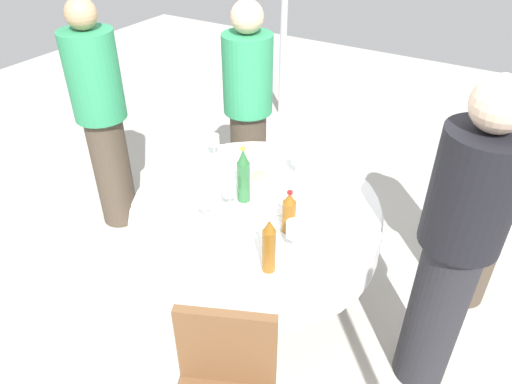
{
  "coord_description": "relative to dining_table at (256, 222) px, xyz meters",
  "views": [
    {
      "loc": [
        -1.79,
        -1.09,
        2.24
      ],
      "look_at": [
        0.0,
        0.0,
        0.8
      ],
      "focal_mm": 33.35,
      "sensor_mm": 36.0,
      "label": 1
    }
  ],
  "objects": [
    {
      "name": "ground_plane",
      "position": [
        0.0,
        0.0,
        -0.59
      ],
      "size": [
        10.0,
        10.0,
        0.0
      ],
      "primitive_type": "plane",
      "color": "#B7B2A8"
    },
    {
      "name": "dining_table",
      "position": [
        0.0,
        0.0,
        0.0
      ],
      "size": [
        1.37,
        1.37,
        0.74
      ],
      "color": "white",
      "rests_on": "ground_plane"
    },
    {
      "name": "bottle_amber_far",
      "position": [
        -0.13,
        -0.27,
        0.26
      ],
      "size": [
        0.07,
        0.07,
        0.24
      ],
      "color": "#8C5619",
      "rests_on": "dining_table"
    },
    {
      "name": "bottle_green_near",
      "position": [
        -0.02,
        0.06,
        0.3
      ],
      "size": [
        0.07,
        0.07,
        0.32
      ],
      "color": "#2D6B38",
      "rests_on": "dining_table"
    },
    {
      "name": "bottle_amber_north",
      "position": [
        -0.42,
        -0.32,
        0.29
      ],
      "size": [
        0.06,
        0.06,
        0.29
      ],
      "color": "#8C5619",
      "rests_on": "dining_table"
    },
    {
      "name": "wine_glass_front",
      "position": [
        -0.27,
        0.14,
        0.26
      ],
      "size": [
        0.07,
        0.07,
        0.15
      ],
      "color": "white",
      "rests_on": "dining_table"
    },
    {
      "name": "wine_glass_south",
      "position": [
        0.27,
        0.47,
        0.26
      ],
      "size": [
        0.07,
        0.07,
        0.15
      ],
      "color": "white",
      "rests_on": "dining_table"
    },
    {
      "name": "wine_glass_mid",
      "position": [
        -0.11,
        0.1,
        0.26
      ],
      "size": [
        0.07,
        0.07,
        0.15
      ],
      "color": "white",
      "rests_on": "dining_table"
    },
    {
      "name": "wine_glass_left",
      "position": [
        -0.23,
        -0.35,
        0.25
      ],
      "size": [
        0.07,
        0.07,
        0.15
      ],
      "color": "white",
      "rests_on": "dining_table"
    },
    {
      "name": "wine_glass_right",
      "position": [
        0.36,
        -0.06,
        0.25
      ],
      "size": [
        0.06,
        0.06,
        0.15
      ],
      "color": "white",
      "rests_on": "dining_table"
    },
    {
      "name": "plate_right",
      "position": [
        -0.49,
        -0.03,
        0.16
      ],
      "size": [
        0.21,
        0.21,
        0.02
      ],
      "color": "white",
      "rests_on": "dining_table"
    },
    {
      "name": "plate_west",
      "position": [
        0.19,
        0.1,
        0.16
      ],
      "size": [
        0.21,
        0.21,
        0.04
      ],
      "color": "white",
      "rests_on": "dining_table"
    },
    {
      "name": "plate_inner",
      "position": [
        0.06,
        -0.18,
        0.16
      ],
      "size": [
        0.22,
        0.22,
        0.02
      ],
      "color": "white",
      "rests_on": "dining_table"
    },
    {
      "name": "plate_outer",
      "position": [
        -0.12,
        0.46,
        0.16
      ],
      "size": [
        0.22,
        0.22,
        0.02
      ],
      "color": "white",
      "rests_on": "dining_table"
    },
    {
      "name": "knife_near",
      "position": [
        -0.23,
        -0.01,
        0.15
      ],
      "size": [
        0.18,
        0.06,
        0.0
      ],
      "primitive_type": "cube",
      "rotation": [
        0.0,
        0.0,
        6.05
      ],
      "color": "silver",
      "rests_on": "dining_table"
    },
    {
      "name": "spoon_north",
      "position": [
        0.35,
        -0.3,
        0.15
      ],
      "size": [
        0.17,
        0.09,
        0.0
      ],
      "primitive_type": "cube",
      "rotation": [
        0.0,
        0.0,
        0.45
      ],
      "color": "silver",
      "rests_on": "dining_table"
    },
    {
      "name": "person_far",
      "position": [
        -0.01,
        -1.02,
        0.28
      ],
      "size": [
        0.34,
        0.34,
        1.65
      ],
      "rotation": [
        0.0,
        0.0,
        3.13
      ],
      "color": "#26262B",
      "rests_on": "ground_plane"
    },
    {
      "name": "person_near",
      "position": [
        0.8,
        0.55,
        0.23
      ],
      "size": [
        0.34,
        0.34,
        1.57
      ],
      "rotation": [
        0.0,
        0.0,
        -0.97
      ],
      "color": "#4C3F33",
      "rests_on": "ground_plane"
    },
    {
      "name": "person_north",
      "position": [
        0.16,
        1.31,
        0.25
      ],
      "size": [
        0.34,
        0.34,
        1.62
      ],
      "rotation": [
        0.0,
        0.0,
        -0.12
      ],
      "color": "#4C3F33",
      "rests_on": "ground_plane"
    },
    {
      "name": "person_front",
      "position": [
        0.69,
        -1.1,
        0.24
      ],
      "size": [
        0.34,
        0.34,
        1.58
      ],
      "rotation": [
        0.0,
        0.0,
        3.7
      ],
      "color": "#4C3F33",
      "rests_on": "ground_plane"
    },
    {
      "name": "tent_pole_main",
      "position": [
        2.45,
        1.16,
        0.58
      ],
      "size": [
        0.07,
        0.07,
        2.34
      ],
      "primitive_type": "cylinder",
      "color": "#B2B5B7",
      "rests_on": "ground_plane"
    }
  ]
}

